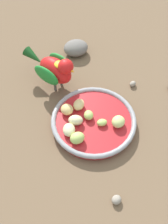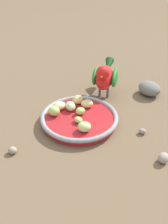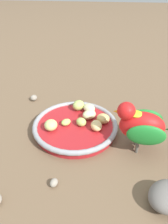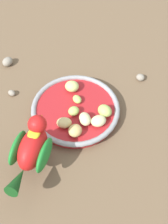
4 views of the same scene
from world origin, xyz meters
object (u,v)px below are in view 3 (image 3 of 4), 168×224
object	(u,v)px
apple_piece_3	(89,108)
rock_large	(167,196)
pebble_0	(54,183)
apple_piece_0	(96,126)
apple_piece_7	(50,126)
pebble_1	(34,98)
apple_piece_5	(103,119)
apple_piece_4	(89,115)
parrot	(144,125)
apple_piece_6	(79,105)
apple_piece_1	(66,122)
apple_piece_2	(81,122)
feeding_bowl	(77,127)

from	to	relation	value
apple_piece_3	rock_large	distance (m)	0.29
rock_large	pebble_0	size ratio (longest dim) A/B	3.75
apple_piece_0	apple_piece_7	bearing A→B (deg)	7.63
rock_large	pebble_1	world-z (taller)	rock_large
pebble_0	apple_piece_5	bearing A→B (deg)	-115.18
rock_large	apple_piece_4	bearing A→B (deg)	-55.22
apple_piece_3	parrot	world-z (taller)	parrot
apple_piece_6	pebble_1	xyz separation A→B (m)	(0.14, -0.07, -0.02)
apple_piece_0	apple_piece_3	world-z (taller)	same
apple_piece_5	parrot	distance (m)	0.11
parrot	rock_large	xyz separation A→B (m)	(-0.03, 0.14, -0.05)
apple_piece_1	apple_piece_3	world-z (taller)	apple_piece_3
apple_piece_6	rock_large	bearing A→B (deg)	125.44
apple_piece_2	apple_piece_3	world-z (taller)	apple_piece_3
apple_piece_0	apple_piece_6	distance (m)	0.10
apple_piece_4	pebble_1	distance (m)	0.21
pebble_0	apple_piece_1	bearing A→B (deg)	-88.91
apple_piece_4	apple_piece_5	xyz separation A→B (m)	(-0.04, 0.01, 0.00)
parrot	pebble_1	distance (m)	0.35
pebble_0	pebble_1	xyz separation A→B (m)	(0.12, -0.30, 0.00)
apple_piece_4	pebble_0	xyz separation A→B (m)	(0.05, 0.20, -0.02)
pebble_0	apple_piece_3	bearing A→B (deg)	-102.03
parrot	pebble_0	xyz separation A→B (m)	(0.17, 0.12, -0.06)
apple_piece_3	rock_large	xyz separation A→B (m)	(-0.15, 0.25, -0.01)
apple_piece_1	apple_piece_2	size ratio (longest dim) A/B	0.96
apple_piece_3	apple_piece_4	world-z (taller)	apple_piece_4
rock_large	apple_piece_0	bearing A→B (deg)	-53.18
apple_piece_2	apple_piece_6	size ratio (longest dim) A/B	0.76
apple_piece_6	pebble_1	bearing A→B (deg)	-24.55
apple_piece_4	apple_piece_5	world-z (taller)	same
pebble_1	apple_piece_0	bearing A→B (deg)	142.97
apple_piece_5	parrot	xyz separation A→B (m)	(-0.09, 0.07, 0.04)
apple_piece_2	apple_piece_4	xyz separation A→B (m)	(-0.02, -0.03, 0.00)
apple_piece_4	apple_piece_7	size ratio (longest dim) A/B	1.04
apple_piece_0	apple_piece_2	size ratio (longest dim) A/B	1.31
apple_piece_2	pebble_1	xyz separation A→B (m)	(0.16, -0.13, -0.02)
apple_piece_0	apple_piece_4	distance (m)	0.05
rock_large	pebble_0	distance (m)	0.20
feeding_bowl	apple_piece_7	bearing A→B (deg)	24.26
apple_piece_4	pebble_1	xyz separation A→B (m)	(0.18, -0.10, -0.02)
apple_piece_7	pebble_1	size ratio (longest dim) A/B	1.57
feeding_bowl	rock_large	world-z (taller)	rock_large
apple_piece_3	pebble_1	distance (m)	0.19
apple_piece_0	apple_piece_6	bearing A→B (deg)	-57.67
apple_piece_0	parrot	bearing A→B (deg)	159.57
apple_piece_5	rock_large	distance (m)	0.23
feeding_bowl	apple_piece_6	xyz separation A→B (m)	(0.00, -0.07, 0.02)
apple_piece_7	parrot	xyz separation A→B (m)	(-0.21, 0.02, 0.04)
apple_piece_3	parrot	size ratio (longest dim) A/B	0.21
feeding_bowl	apple_piece_5	distance (m)	0.07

